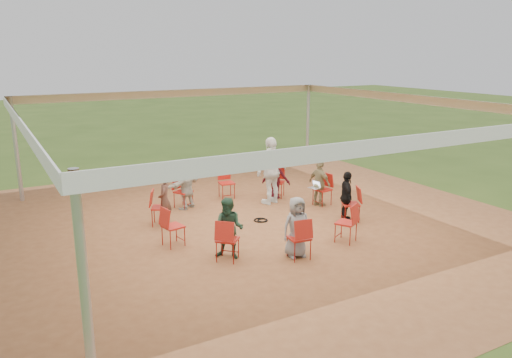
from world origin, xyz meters
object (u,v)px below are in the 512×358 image
chair_1 (277,182)px  person_seated_0 (320,183)px  chair_3 (183,192)px  chair_4 (160,208)px  chair_7 (299,238)px  person_seated_3 (165,200)px  standing_person (272,171)px  chair_5 (173,227)px  chair_8 (346,223)px  chair_6 (227,240)px  person_seated_1 (276,177)px  chair_9 (351,204)px  cable_coil (261,220)px  person_seated_4 (229,228)px  person_seated_2 (186,185)px  person_seated_6 (346,197)px  person_seated_5 (297,227)px  chair_2 (227,183)px  chair_0 (322,190)px  laptop (315,186)px

chair_1 → person_seated_0: 1.46m
chair_3 → chair_4: bearing=18.0°
chair_7 → person_seated_3: bearing=124.9°
chair_7 → standing_person: size_ratio=0.47×
chair_5 → chair_8: size_ratio=1.00×
chair_6 → standing_person: bearing=90.1°
chair_7 → person_seated_3: person_seated_3 is taller
person_seated_1 → standing_person: standing_person is taller
chair_9 → cable_coil: (-1.98, 1.10, -0.43)m
chair_4 → person_seated_0: (4.39, -0.62, 0.20)m
person_seated_1 → person_seated_4: size_ratio=1.00×
chair_6 → person_seated_1: (3.22, 3.38, 0.20)m
chair_5 → person_seated_1: 4.44m
person_seated_2 → person_seated_6: (3.13, -2.98, 0.00)m
chair_5 → chair_8: bearing=54.0°
chair_7 → person_seated_5: (0.02, 0.12, 0.20)m
standing_person → person_seated_6: bearing=94.2°
chair_2 → chair_3: same height
chair_9 → chair_4: bearing=90.0°
chair_2 → chair_5: 3.87m
chair_0 → chair_9: size_ratio=1.00×
chair_2 → person_seated_4: size_ratio=0.69×
person_seated_3 → cable_coil: bearing=93.3°
chair_1 → chair_4: bearing=54.0°
chair_6 → person_seated_3: person_seated_3 is taller
chair_2 → chair_5: (-2.67, -2.81, 0.00)m
person_seated_1 → cable_coil: bearing=92.2°
chair_9 → person_seated_2: 4.44m
chair_4 → chair_1: bearing=126.0°
chair_5 → chair_6: (0.70, -1.30, 0.00)m
chair_0 → cable_coil: size_ratio=2.41×
chair_4 → chair_6: bearing=36.0°
chair_1 → chair_5: (-4.00, -2.17, 0.00)m
chair_5 → person_seated_2: (1.27, 2.43, 0.20)m
chair_1 → person_seated_3: person_seated_3 is taller
cable_coil → person_seated_5: bearing=-101.6°
chair_0 → chair_5: size_ratio=1.00×
person_seated_6 → laptop: 1.36m
person_seated_0 → person_seated_5: bearing=126.0°
chair_0 → person_seated_1: person_seated_1 is taller
chair_4 → chair_3: bearing=162.0°
chair_1 → person_seated_3: size_ratio=0.69×
chair_4 → chair_9: (4.32, -2.06, 0.00)m
chair_7 → laptop: 3.65m
person_seated_1 → cable_coil: (-1.39, -1.58, -0.63)m
chair_7 → person_seated_6: bearing=38.0°
person_seated_1 → person_seated_3: (-3.62, -0.67, 0.00)m
person_seated_4 → chair_3: bearing=127.1°
chair_7 → cable_coil: (0.49, 2.44, -0.43)m
person_seated_2 → person_seated_5: (0.78, -4.25, 0.00)m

